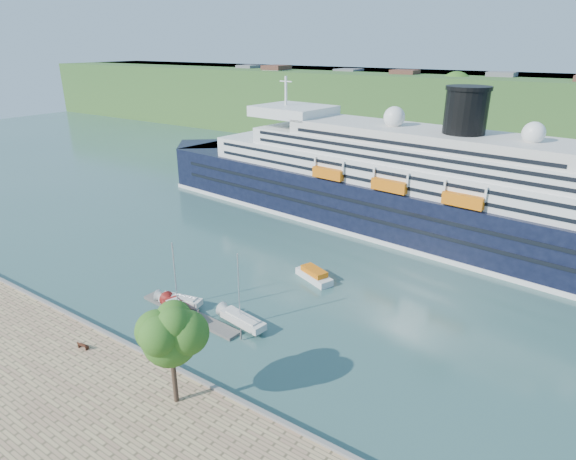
# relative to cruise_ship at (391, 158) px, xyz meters

# --- Properties ---
(ground) EXTENTS (400.00, 400.00, 0.00)m
(ground) POSITION_rel_cruise_ship_xyz_m (-9.74, -55.28, -13.75)
(ground) COLOR #305652
(ground) RESTS_ON ground
(far_hillside) EXTENTS (400.00, 50.00, 24.00)m
(far_hillside) POSITION_rel_cruise_ship_xyz_m (-9.74, 89.72, -1.75)
(far_hillside) COLOR #2C5723
(far_hillside) RESTS_ON ground
(quay_coping) EXTENTS (220.00, 0.50, 0.30)m
(quay_coping) POSITION_rel_cruise_ship_xyz_m (-9.74, -55.48, -12.60)
(quay_coping) COLOR slate
(quay_coping) RESTS_ON promenade
(cruise_ship) EXTENTS (123.60, 30.06, 27.49)m
(cruise_ship) POSITION_rel_cruise_ship_xyz_m (0.00, 0.00, 0.00)
(cruise_ship) COLOR black
(cruise_ship) RESTS_ON ground
(park_bench) EXTENTS (1.47, 0.75, 0.90)m
(park_bench) POSITION_rel_cruise_ship_xyz_m (-11.76, -58.80, -12.30)
(park_bench) COLOR #442013
(park_bench) RESTS_ON promenade
(promenade_tree) EXTENTS (7.04, 7.04, 11.66)m
(promenade_tree) POSITION_rel_cruise_ship_xyz_m (3.54, -58.86, -6.92)
(promenade_tree) COLOR #235817
(promenade_tree) RESTS_ON promenade
(floating_pontoon) EXTENTS (17.06, 3.19, 0.38)m
(floating_pontoon) POSITION_rel_cruise_ship_xyz_m (-8.13, -45.59, -13.56)
(floating_pontoon) COLOR slate
(floating_pontoon) RESTS_ON ground
(sailboat_white_near) EXTENTS (6.99, 3.36, 8.71)m
(sailboat_white_near) POSITION_rel_cruise_ship_xyz_m (-10.86, -44.49, -9.39)
(sailboat_white_near) COLOR silver
(sailboat_white_near) RESTS_ON ground
(sailboat_red) EXTENTS (8.15, 4.67, 10.17)m
(sailboat_red) POSITION_rel_cruise_ship_xyz_m (-8.53, -46.81, -8.66)
(sailboat_red) COLOR maroon
(sailboat_red) RESTS_ON ground
(sailboat_white_far) EXTENTS (7.67, 3.13, 9.62)m
(sailboat_white_far) POSITION_rel_cruise_ship_xyz_m (-0.47, -43.72, -8.94)
(sailboat_white_far) COLOR silver
(sailboat_white_far) RESTS_ON ground
(tender_launch) EXTENTS (7.13, 4.65, 1.87)m
(tender_launch) POSITION_rel_cruise_ship_xyz_m (0.21, -27.45, -12.81)
(tender_launch) COLOR orange
(tender_launch) RESTS_ON ground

